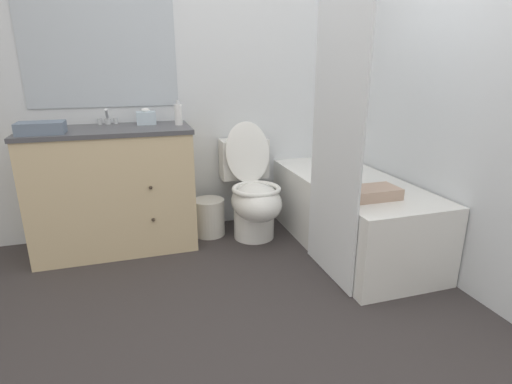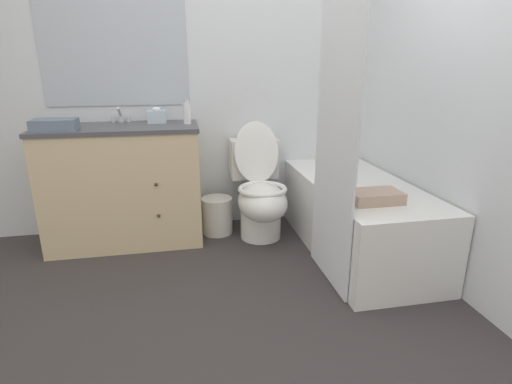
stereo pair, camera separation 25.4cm
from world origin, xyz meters
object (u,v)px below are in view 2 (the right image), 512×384
object	(u,v)px
soap_dispenser	(187,113)
wastebasket	(217,215)
toilet	(260,195)
hand_towel_folded	(55,125)
vanity_cabinet	(124,184)
sink_faucet	(121,118)
bath_towel_folded	(375,197)
tissue_box	(157,116)
bathtub	(356,216)

from	to	relation	value
soap_dispenser	wastebasket	bearing A→B (deg)	2.94
toilet	hand_towel_folded	world-z (taller)	hand_towel_folded
vanity_cabinet	sink_faucet	size ratio (longest dim) A/B	7.93
toilet	vanity_cabinet	bearing A→B (deg)	174.08
bath_towel_folded	hand_towel_folded	bearing A→B (deg)	158.24
sink_faucet	soap_dispenser	xyz separation A→B (m)	(0.49, -0.18, 0.04)
sink_faucet	tissue_box	bearing A→B (deg)	-15.17
wastebasket	soap_dispenser	size ratio (longest dim) A/B	1.67
wastebasket	tissue_box	world-z (taller)	tissue_box
sink_faucet	hand_towel_folded	distance (m)	0.50
toilet	soap_dispenser	bearing A→B (deg)	167.89
bathtub	soap_dispenser	world-z (taller)	soap_dispenser
toilet	tissue_box	world-z (taller)	tissue_box
toilet	bath_towel_folded	size ratio (longest dim) A/B	2.90
vanity_cabinet	tissue_box	bearing A→B (deg)	22.49
soap_dispenser	hand_towel_folded	bearing A→B (deg)	-171.10
wastebasket	hand_towel_folded	bearing A→B (deg)	-172.18
tissue_box	sink_faucet	bearing A→B (deg)	164.83
vanity_cabinet	tissue_box	distance (m)	0.57
toilet	sink_faucet	bearing A→B (deg)	164.08
bath_towel_folded	toilet	bearing A→B (deg)	124.08
tissue_box	hand_towel_folded	xyz separation A→B (m)	(-0.65, -0.24, -0.01)
wastebasket	tissue_box	xyz separation A→B (m)	(-0.42, 0.09, 0.79)
sink_faucet	bath_towel_folded	bearing A→B (deg)	-34.95
sink_faucet	bath_towel_folded	world-z (taller)	sink_faucet
tissue_box	bath_towel_folded	size ratio (longest dim) A/B	0.44
tissue_box	wastebasket	bearing A→B (deg)	-12.66
tissue_box	soap_dispenser	bearing A→B (deg)	-25.12
toilet	wastebasket	xyz separation A→B (m)	(-0.33, 0.12, -0.20)
vanity_cabinet	soap_dispenser	size ratio (longest dim) A/B	6.38
toilet	soap_dispenser	distance (m)	0.83
tissue_box	soap_dispenser	distance (m)	0.25
toilet	tissue_box	size ratio (longest dim) A/B	6.54
toilet	bath_towel_folded	bearing A→B (deg)	-55.92
vanity_cabinet	bath_towel_folded	bearing A→B (deg)	-30.13
tissue_box	soap_dispenser	xyz separation A→B (m)	(0.22, -0.10, 0.03)
bathtub	hand_towel_folded	distance (m)	2.17
wastebasket	tissue_box	bearing A→B (deg)	167.34
wastebasket	hand_towel_folded	xyz separation A→B (m)	(-1.07, -0.15, 0.78)
wastebasket	toilet	bearing A→B (deg)	-20.50
wastebasket	hand_towel_folded	world-z (taller)	hand_towel_folded
sink_faucet	bathtub	world-z (taller)	sink_faucet
tissue_box	bath_towel_folded	distance (m)	1.69
vanity_cabinet	wastebasket	size ratio (longest dim) A/B	3.82
vanity_cabinet	soap_dispenser	distance (m)	0.71
vanity_cabinet	bath_towel_folded	size ratio (longest dim) A/B	3.67
bathtub	wastebasket	world-z (taller)	bathtub
hand_towel_folded	bathtub	bearing A→B (deg)	-10.04
sink_faucet	bath_towel_folded	distance (m)	1.94
vanity_cabinet	soap_dispenser	bearing A→B (deg)	0.85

